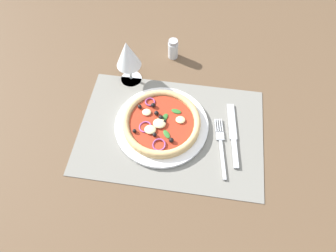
% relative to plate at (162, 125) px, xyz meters
% --- Properties ---
extents(ground_plane, '(1.90, 1.40, 0.02)m').
position_rel_plate_xyz_m(ground_plane, '(0.03, -0.01, -0.02)').
color(ground_plane, brown).
extents(placemat, '(0.50, 0.34, 0.00)m').
position_rel_plate_xyz_m(placemat, '(0.03, -0.01, -0.01)').
color(placemat, slate).
rests_on(placemat, ground_plane).
extents(plate, '(0.26, 0.26, 0.01)m').
position_rel_plate_xyz_m(plate, '(0.00, 0.00, 0.00)').
color(plate, white).
rests_on(plate, placemat).
extents(pizza, '(0.21, 0.21, 0.03)m').
position_rel_plate_xyz_m(pizza, '(-0.00, -0.00, 0.02)').
color(pizza, tan).
rests_on(pizza, plate).
extents(fork, '(0.04, 0.18, 0.00)m').
position_rel_plate_xyz_m(fork, '(0.17, -0.03, -0.00)').
color(fork, '#B2B5BA').
rests_on(fork, placemat).
extents(knife, '(0.04, 0.20, 0.01)m').
position_rel_plate_xyz_m(knife, '(0.20, 0.00, -0.00)').
color(knife, '#B2B5BA').
rests_on(knife, placemat).
extents(wine_glass, '(0.07, 0.07, 0.15)m').
position_rel_plate_xyz_m(wine_glass, '(-0.12, 0.16, 0.09)').
color(wine_glass, silver).
rests_on(wine_glass, ground_plane).
extents(pepper_shaker, '(0.03, 0.03, 0.07)m').
position_rel_plate_xyz_m(pepper_shaker, '(-0.01, 0.27, 0.02)').
color(pepper_shaker, silver).
rests_on(pepper_shaker, ground_plane).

